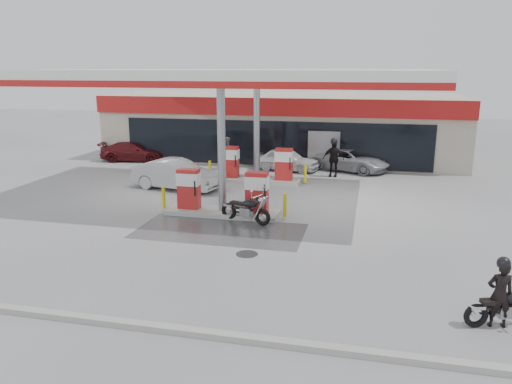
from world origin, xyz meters
TOP-DOWN VIEW (x-y plane):
  - ground at (0.00, 0.00)m, footprint 90.00×90.00m
  - wet_patch at (0.50, 0.00)m, footprint 6.00×3.00m
  - drain_cover at (2.00, -2.00)m, footprint 0.70×0.70m
  - kerb at (0.00, -7.00)m, footprint 28.00×0.25m
  - store_building at (0.01, 15.94)m, footprint 22.00×8.22m
  - canopy at (0.00, 5.00)m, footprint 16.00×10.02m
  - pump_island_near at (0.00, 2.00)m, footprint 5.14×1.30m
  - pump_island_far at (0.00, 8.00)m, footprint 5.14×1.30m
  - main_motorcycle at (8.77, -5.00)m, footprint 1.84×0.87m
  - biker_main at (8.59, -5.07)m, footprint 0.63×0.46m
  - parked_motorcycle at (1.17, 1.19)m, footprint 2.10×1.06m
  - sedan_white at (1.00, 11.20)m, footprint 3.85×2.10m
  - attendant at (-2.38, 10.80)m, footprint 0.98×1.10m
  - hatchback_silver at (-3.39, 5.60)m, footprint 4.54×2.29m
  - parked_car_left at (-8.80, 12.00)m, footprint 4.33×2.34m
  - parked_car_right at (4.50, 12.00)m, footprint 4.89×3.67m
  - biker_walking at (3.69, 10.20)m, footprint 1.17×0.57m

SIDE VIEW (x-z plane):
  - ground at x=0.00m, z-range 0.00..0.00m
  - wet_patch at x=0.50m, z-range 0.00..0.00m
  - drain_cover at x=2.00m, z-range 0.00..0.01m
  - kerb at x=0.00m, z-range 0.00..0.15m
  - main_motorcycle at x=8.77m, z-range -0.06..0.92m
  - parked_motorcycle at x=1.17m, z-range -0.06..1.05m
  - parked_car_left at x=-8.80m, z-range 0.00..1.19m
  - parked_car_right at x=4.50m, z-range 0.00..1.23m
  - sedan_white at x=1.00m, z-range 0.00..1.24m
  - pump_island_near at x=0.00m, z-range -0.18..1.60m
  - pump_island_far at x=0.00m, z-range -0.18..1.60m
  - hatchback_silver at x=-3.39m, z-range 0.00..1.43m
  - biker_main at x=8.59m, z-range 0.00..1.58m
  - attendant at x=-2.38m, z-range 0.00..1.87m
  - biker_walking at x=3.69m, z-range 0.00..1.93m
  - store_building at x=0.01m, z-range 0.01..4.01m
  - canopy at x=0.00m, z-range 2.51..8.02m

